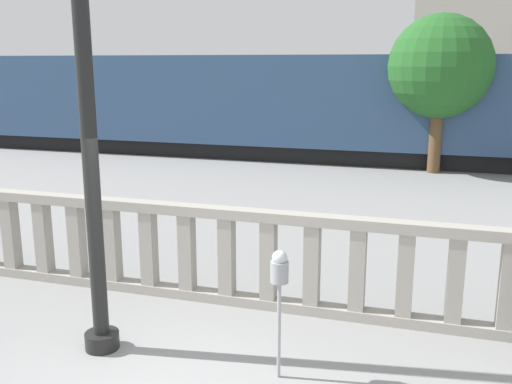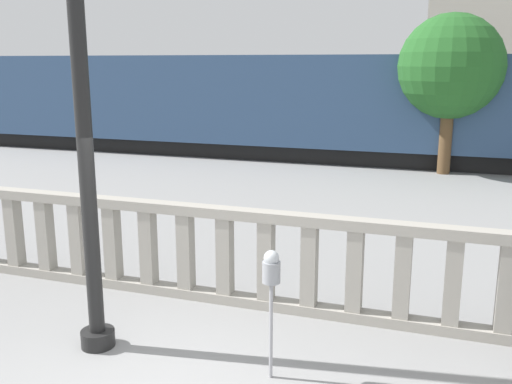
{
  "view_description": "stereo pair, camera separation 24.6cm",
  "coord_description": "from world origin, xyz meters",
  "px_view_note": "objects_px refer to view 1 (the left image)",
  "views": [
    {
      "loc": [
        2.29,
        -4.24,
        3.3
      ],
      "look_at": [
        -0.19,
        3.79,
        1.38
      ],
      "focal_mm": 40.0,
      "sensor_mm": 36.0,
      "label": 1
    },
    {
      "loc": [
        2.52,
        -4.16,
        3.3
      ],
      "look_at": [
        -0.19,
        3.79,
        1.38
      ],
      "focal_mm": 40.0,
      "sensor_mm": 36.0,
      "label": 2
    }
  ],
  "objects_px": {
    "lamppost": "(87,104)",
    "parking_meter": "(279,275)",
    "train_near": "(318,105)",
    "train_far": "(395,88)",
    "tree_left": "(440,67)"
  },
  "relations": [
    {
      "from": "lamppost",
      "to": "parking_meter",
      "type": "distance_m",
      "value": 2.74
    },
    {
      "from": "lamppost",
      "to": "parking_meter",
      "type": "bearing_deg",
      "value": 0.06
    },
    {
      "from": "train_near",
      "to": "train_far",
      "type": "distance_m",
      "value": 14.34
    },
    {
      "from": "parking_meter",
      "to": "tree_left",
      "type": "distance_m",
      "value": 12.9
    },
    {
      "from": "parking_meter",
      "to": "tree_left",
      "type": "height_order",
      "value": "tree_left"
    },
    {
      "from": "parking_meter",
      "to": "train_near",
      "type": "bearing_deg",
      "value": 99.57
    },
    {
      "from": "lamppost",
      "to": "parking_meter",
      "type": "relative_size",
      "value": 4.0
    },
    {
      "from": "parking_meter",
      "to": "train_near",
      "type": "distance_m",
      "value": 14.46
    },
    {
      "from": "train_far",
      "to": "tree_left",
      "type": "relative_size",
      "value": 4.24
    },
    {
      "from": "parking_meter",
      "to": "train_near",
      "type": "relative_size",
      "value": 0.05
    },
    {
      "from": "lamppost",
      "to": "train_far",
      "type": "distance_m",
      "value": 28.54
    },
    {
      "from": "lamppost",
      "to": "train_far",
      "type": "height_order",
      "value": "lamppost"
    },
    {
      "from": "train_near",
      "to": "train_far",
      "type": "bearing_deg",
      "value": 83.33
    },
    {
      "from": "parking_meter",
      "to": "tree_left",
      "type": "xyz_separation_m",
      "value": [
        1.53,
        12.65,
        2.0
      ]
    },
    {
      "from": "lamppost",
      "to": "parking_meter",
      "type": "height_order",
      "value": "lamppost"
    }
  ]
}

